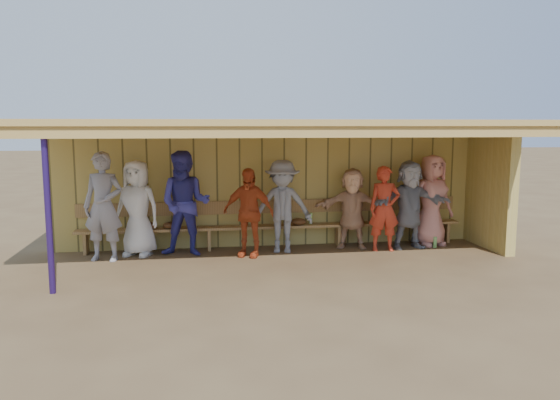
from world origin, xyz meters
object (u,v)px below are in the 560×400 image
at_px(player_extra, 409,205).
at_px(player_h, 432,200).
at_px(player_e, 282,206).
at_px(player_f, 352,208).
at_px(player_g, 384,209).
at_px(player_b, 137,208).
at_px(bench, 274,221).
at_px(player_a, 103,207).
at_px(player_d, 248,212).
at_px(player_c, 185,204).

bearing_deg(player_extra, player_h, 13.42).
height_order(player_e, player_f, player_e).
bearing_deg(player_g, player_f, 155.71).
distance_m(player_f, player_h, 1.65).
bearing_deg(player_b, bench, 28.43).
bearing_deg(player_e, bench, 113.23).
xyz_separation_m(player_b, player_extra, (5.21, -0.20, -0.02)).
xyz_separation_m(player_a, player_extra, (5.76, 0.12, -0.11)).
bearing_deg(player_a, player_b, 45.55).
bearing_deg(player_a, player_extra, 16.31).
distance_m(player_d, player_h, 3.76).
relative_size(player_b, player_e, 1.01).
distance_m(player_d, player_extra, 3.19).
bearing_deg(player_h, player_c, 167.88).
distance_m(player_d, bench, 0.95).
distance_m(player_d, player_f, 2.12).
xyz_separation_m(player_f, player_h, (1.65, 0.00, 0.12)).
relative_size(player_a, player_g, 1.20).
xyz_separation_m(player_h, player_extra, (-0.55, -0.20, -0.04)).
relative_size(player_c, player_h, 1.07).
height_order(player_e, player_h, player_h).
distance_m(player_c, bench, 1.84).
xyz_separation_m(player_e, bench, (-0.09, 0.44, -0.35)).
relative_size(player_d, player_extra, 0.94).
bearing_deg(player_g, player_b, -178.18).
height_order(player_g, player_h, player_h).
bearing_deg(bench, player_extra, -11.02).
bearing_deg(player_e, player_d, -148.10).
bearing_deg(player_d, player_e, 45.20).
distance_m(player_f, player_extra, 1.12).
xyz_separation_m(player_e, player_f, (1.41, 0.13, -0.09)).
distance_m(player_c, player_h, 4.88).
relative_size(player_b, player_extra, 1.02).
distance_m(player_c, player_extra, 4.33).
xyz_separation_m(player_b, player_f, (4.11, 0.00, -0.10)).
bearing_deg(player_a, player_f, 19.07).
height_order(player_f, bench, player_f).
relative_size(player_f, bench, 0.21).
distance_m(player_e, player_f, 1.42).
bearing_deg(player_f, bench, -175.31).
height_order(player_a, player_d, player_a).
bearing_deg(player_e, player_f, 16.48).
height_order(player_c, player_g, player_c).
xyz_separation_m(player_g, player_h, (1.10, 0.32, 0.10)).
relative_size(player_g, player_h, 0.90).
bearing_deg(bench, player_h, -5.53).
bearing_deg(player_b, player_e, 18.91).
height_order(player_c, player_d, player_c).
bearing_deg(player_extra, player_a, 174.41).
bearing_deg(player_c, player_a, -160.19).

